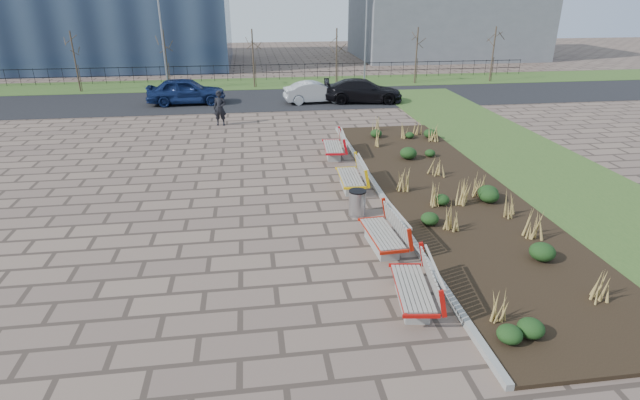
{
  "coord_description": "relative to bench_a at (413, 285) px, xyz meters",
  "views": [
    {
      "loc": [
        -0.36,
        -10.28,
        6.58
      ],
      "look_at": [
        1.5,
        3.0,
        0.9
      ],
      "focal_mm": 28.0,
      "sensor_mm": 36.0,
      "label": 1
    }
  ],
  "objects": [
    {
      "name": "planting_bed",
      "position": [
        3.25,
        6.19,
        -0.45
      ],
      "size": [
        4.5,
        18.0,
        0.1
      ],
      "primitive_type": "cube",
      "color": "black",
      "rests_on": "ground"
    },
    {
      "name": "bench_c",
      "position": [
        0.0,
        7.19,
        0.0
      ],
      "size": [
        0.97,
        2.13,
        1.0
      ],
      "primitive_type": null,
      "rotation": [
        0.0,
        0.0,
        -0.03
      ],
      "color": "yellow",
      "rests_on": "ground"
    },
    {
      "name": "planting_curb",
      "position": [
        0.92,
        6.19,
        -0.42
      ],
      "size": [
        0.16,
        18.0,
        0.15
      ],
      "primitive_type": "cube",
      "color": "gray",
      "rests_on": "ground"
    },
    {
      "name": "ground",
      "position": [
        -3.0,
        1.19,
        -0.5
      ],
      "size": [
        120.0,
        120.0,
        0.0
      ],
      "primitive_type": "plane",
      "color": "#6F5A4C",
      "rests_on": "ground"
    },
    {
      "name": "grass_verge_near",
      "position": [
        8.0,
        6.19,
        -0.48
      ],
      "size": [
        5.0,
        38.0,
        0.04
      ],
      "primitive_type": "cube",
      "color": "#33511E",
      "rests_on": "ground"
    },
    {
      "name": "grass_verge_far",
      "position": [
        -3.0,
        29.19,
        -0.48
      ],
      "size": [
        80.0,
        5.0,
        0.04
      ],
      "primitive_type": "cube",
      "color": "#33511E",
      "rests_on": "ground"
    },
    {
      "name": "tree_f",
      "position": [
        15.0,
        27.69,
        1.54
      ],
      "size": [
        1.4,
        1.4,
        4.0
      ],
      "primitive_type": null,
      "color": "#4C3D2D",
      "rests_on": "grass_verge_far"
    },
    {
      "name": "bench_a",
      "position": [
        0.0,
        0.0,
        0.0
      ],
      "size": [
        1.16,
        2.2,
        1.0
      ],
      "primitive_type": null,
      "rotation": [
        0.0,
        0.0,
        -0.13
      ],
      "color": "#B7100C",
      "rests_on": "ground"
    },
    {
      "name": "pedestrian",
      "position": [
        -4.95,
        16.99,
        0.4
      ],
      "size": [
        0.72,
        0.53,
        1.8
      ],
      "primitive_type": "imported",
      "rotation": [
        0.0,
        0.0,
        -0.17
      ],
      "color": "black",
      "rests_on": "ground"
    },
    {
      "name": "bench_b",
      "position": [
        0.0,
        2.71,
        0.0
      ],
      "size": [
        1.03,
        2.15,
        1.0
      ],
      "primitive_type": null,
      "rotation": [
        0.0,
        0.0,
        0.06
      ],
      "color": "red",
      "rests_on": "ground"
    },
    {
      "name": "lamp_east",
      "position": [
        5.0,
        27.19,
        2.54
      ],
      "size": [
        0.24,
        0.6,
        6.0
      ],
      "primitive_type": null,
      "color": "gray",
      "rests_on": "grass_verge_far"
    },
    {
      "name": "car_black",
      "position": [
        3.65,
        21.58,
        0.23
      ],
      "size": [
        5.12,
        2.65,
        1.42
      ],
      "primitive_type": "imported",
      "rotation": [
        0.0,
        0.0,
        1.43
      ],
      "color": "black",
      "rests_on": "road"
    },
    {
      "name": "building_grey",
      "position": [
        17.0,
        43.19,
        4.5
      ],
      "size": [
        18.0,
        12.0,
        10.0
      ],
      "primitive_type": "cube",
      "color": "slate",
      "rests_on": "ground"
    },
    {
      "name": "car_silver",
      "position": [
        0.69,
        21.85,
        0.16
      ],
      "size": [
        4.02,
        1.72,
        1.29
      ],
      "primitive_type": "imported",
      "rotation": [
        0.0,
        0.0,
        1.66
      ],
      "color": "#AAADB1",
      "rests_on": "road"
    },
    {
      "name": "tree_a",
      "position": [
        -15.0,
        27.69,
        1.54
      ],
      "size": [
        1.4,
        1.4,
        4.0
      ],
      "primitive_type": null,
      "color": "#4C3D2D",
      "rests_on": "grass_verge_far"
    },
    {
      "name": "road",
      "position": [
        -3.0,
        23.19,
        -0.49
      ],
      "size": [
        80.0,
        7.0,
        0.02
      ],
      "primitive_type": "cube",
      "color": "black",
      "rests_on": "ground"
    },
    {
      "name": "lamp_west",
      "position": [
        -9.0,
        27.19,
        2.54
      ],
      "size": [
        0.24,
        0.6,
        6.0
      ],
      "primitive_type": null,
      "color": "gray",
      "rests_on": "grass_verge_far"
    },
    {
      "name": "railing_fence",
      "position": [
        -3.0,
        30.69,
        0.14
      ],
      "size": [
        44.0,
        0.1,
        1.2
      ],
      "primitive_type": null,
      "color": "black",
      "rests_on": "grass_verge_far"
    },
    {
      "name": "tree_d",
      "position": [
        3.0,
        27.69,
        1.54
      ],
      "size": [
        1.4,
        1.4,
        4.0
      ],
      "primitive_type": null,
      "color": "#4C3D2D",
      "rests_on": "grass_verge_far"
    },
    {
      "name": "litter_bin",
      "position": [
        -0.22,
        4.9,
        -0.09
      ],
      "size": [
        0.52,
        0.52,
        0.82
      ],
      "primitive_type": "cylinder",
      "color": "#B2B2B7",
      "rests_on": "ground"
    },
    {
      "name": "car_blue",
      "position": [
        -7.24,
        22.54,
        0.32
      ],
      "size": [
        4.74,
        2.0,
        1.6
      ],
      "primitive_type": "imported",
      "rotation": [
        0.0,
        0.0,
        1.6
      ],
      "color": "#11204D",
      "rests_on": "road"
    },
    {
      "name": "tree_e",
      "position": [
        9.0,
        27.69,
        1.54
      ],
      "size": [
        1.4,
        1.4,
        4.0
      ],
      "primitive_type": null,
      "color": "#4C3D2D",
      "rests_on": "grass_verge_far"
    },
    {
      "name": "tree_b",
      "position": [
        -9.0,
        27.69,
        1.54
      ],
      "size": [
        1.4,
        1.4,
        4.0
      ],
      "primitive_type": null,
      "color": "#4C3D2D",
      "rests_on": "grass_verge_far"
    },
    {
      "name": "tree_c",
      "position": [
        -3.0,
        27.69,
        1.54
      ],
      "size": [
        1.4,
        1.4,
        4.0
      ],
      "primitive_type": null,
      "color": "#4C3D2D",
      "rests_on": "grass_verge_far"
    },
    {
      "name": "bench_d",
      "position": [
        0.0,
        10.94,
        0.0
      ],
      "size": [
        1.06,
        2.16,
        1.0
      ],
      "primitive_type": null,
      "rotation": [
        0.0,
        0.0,
        -0.08
      ],
      "color": "red",
      "rests_on": "ground"
    }
  ]
}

